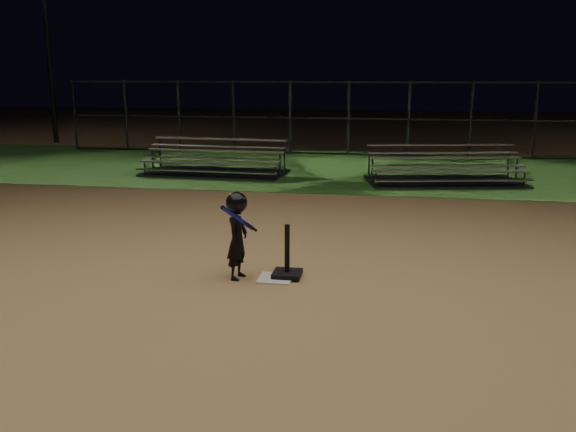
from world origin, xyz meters
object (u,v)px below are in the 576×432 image
object	(u,v)px
batting_tee	(287,267)
bleacher_left	(215,167)
light_pole_left	(45,15)
bleacher_right	(445,176)
home_plate	(275,278)
child_batter	(237,233)

from	to	relation	value
batting_tee	bleacher_left	xyz separation A→B (m)	(-3.47, 8.22, 0.04)
bleacher_left	light_pole_left	distance (m)	11.90
batting_tee	bleacher_right	size ratio (longest dim) A/B	0.17
home_plate	batting_tee	xyz separation A→B (m)	(0.14, 0.11, 0.14)
child_batter	light_pole_left	bearing A→B (deg)	47.07
batting_tee	light_pole_left	xyz separation A→B (m)	(-12.14, 14.84, 4.79)
batting_tee	bleacher_left	bearing A→B (deg)	112.90
home_plate	light_pole_left	distance (m)	19.79
home_plate	child_batter	size ratio (longest dim) A/B	0.38
child_batter	bleacher_left	distance (m)	8.84
home_plate	batting_tee	distance (m)	0.23
bleacher_left	bleacher_right	xyz separation A→B (m)	(6.17, -0.36, -0.00)
light_pole_left	bleacher_left	bearing A→B (deg)	-37.36
home_plate	bleacher_left	bearing A→B (deg)	111.80
bleacher_right	child_batter	bearing A→B (deg)	-124.22
bleacher_left	home_plate	bearing A→B (deg)	-65.56
child_batter	bleacher_left	world-z (taller)	child_batter
batting_tee	bleacher_right	distance (m)	8.31
light_pole_left	child_batter	bearing A→B (deg)	-52.52
bleacher_left	bleacher_right	size ratio (longest dim) A/B	0.95
home_plate	bleacher_right	bearing A→B (deg)	70.40
bleacher_left	light_pole_left	bearing A→B (deg)	145.29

